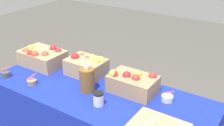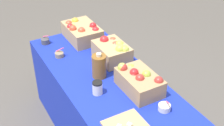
{
  "view_description": "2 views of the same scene",
  "coord_description": "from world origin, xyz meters",
  "px_view_note": "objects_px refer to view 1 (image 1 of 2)",
  "views": [
    {
      "loc": [
        1.17,
        -1.55,
        1.91
      ],
      "look_at": [
        0.14,
        0.02,
        1.02
      ],
      "focal_mm": 43.95,
      "sensor_mm": 36.0,
      "label": 1
    },
    {
      "loc": [
        1.83,
        -0.98,
        2.25
      ],
      "look_at": [
        0.01,
        0.04,
        0.89
      ],
      "focal_mm": 49.35,
      "sensor_mm": 36.0,
      "label": 2
    }
  ],
  "objects_px": {
    "apple_crate_left": "(42,57)",
    "sample_bowl_mid": "(167,98)",
    "cider_jug": "(87,80)",
    "coffee_cup": "(98,99)",
    "apple_crate_middle": "(87,65)",
    "sample_bowl_near": "(32,82)",
    "sample_bowl_far": "(6,74)",
    "cutting_board_front": "(159,126)",
    "apple_crate_right": "(132,83)"
  },
  "relations": [
    {
      "from": "apple_crate_left",
      "to": "coffee_cup",
      "type": "relative_size",
      "value": 3.91
    },
    {
      "from": "apple_crate_middle",
      "to": "coffee_cup",
      "type": "distance_m",
      "value": 0.52
    },
    {
      "from": "sample_bowl_near",
      "to": "apple_crate_right",
      "type": "bearing_deg",
      "value": 25.48
    },
    {
      "from": "cutting_board_front",
      "to": "cider_jug",
      "type": "distance_m",
      "value": 0.7
    },
    {
      "from": "sample_bowl_mid",
      "to": "coffee_cup",
      "type": "xyz_separation_m",
      "value": [
        -0.41,
        -0.34,
        0.03
      ]
    },
    {
      "from": "sample_bowl_near",
      "to": "coffee_cup",
      "type": "relative_size",
      "value": 0.91
    },
    {
      "from": "apple_crate_right",
      "to": "cider_jug",
      "type": "relative_size",
      "value": 1.69
    },
    {
      "from": "cutting_board_front",
      "to": "sample_bowl_near",
      "type": "xyz_separation_m",
      "value": [
        -1.15,
        -0.06,
        0.01
      ]
    },
    {
      "from": "sample_bowl_far",
      "to": "cider_jug",
      "type": "relative_size",
      "value": 0.43
    },
    {
      "from": "cider_jug",
      "to": "apple_crate_right",
      "type": "bearing_deg",
      "value": 31.13
    },
    {
      "from": "sample_bowl_far",
      "to": "coffee_cup",
      "type": "relative_size",
      "value": 0.9
    },
    {
      "from": "coffee_cup",
      "to": "sample_bowl_near",
      "type": "bearing_deg",
      "value": -174.64
    },
    {
      "from": "sample_bowl_near",
      "to": "coffee_cup",
      "type": "xyz_separation_m",
      "value": [
        0.66,
        0.06,
        0.03
      ]
    },
    {
      "from": "cider_jug",
      "to": "coffee_cup",
      "type": "xyz_separation_m",
      "value": [
        0.2,
        -0.12,
        -0.05
      ]
    },
    {
      "from": "apple_crate_right",
      "to": "sample_bowl_near",
      "type": "xyz_separation_m",
      "value": [
        -0.77,
        -0.37,
        -0.06
      ]
    },
    {
      "from": "sample_bowl_mid",
      "to": "coffee_cup",
      "type": "height_order",
      "value": "same"
    },
    {
      "from": "apple_crate_middle",
      "to": "apple_crate_right",
      "type": "xyz_separation_m",
      "value": [
        0.5,
        -0.05,
        -0.0
      ]
    },
    {
      "from": "apple_crate_left",
      "to": "apple_crate_right",
      "type": "xyz_separation_m",
      "value": [
        0.98,
        0.04,
        0.0
      ]
    },
    {
      "from": "apple_crate_right",
      "to": "cutting_board_front",
      "type": "bearing_deg",
      "value": -38.62
    },
    {
      "from": "apple_crate_right",
      "to": "cider_jug",
      "type": "distance_m",
      "value": 0.36
    },
    {
      "from": "apple_crate_left",
      "to": "apple_crate_middle",
      "type": "height_order",
      "value": "apple_crate_middle"
    },
    {
      "from": "apple_crate_middle",
      "to": "cider_jug",
      "type": "distance_m",
      "value": 0.3
    },
    {
      "from": "cutting_board_front",
      "to": "sample_bowl_far",
      "type": "xyz_separation_m",
      "value": [
        -1.45,
        -0.1,
        0.02
      ]
    },
    {
      "from": "apple_crate_left",
      "to": "sample_bowl_near",
      "type": "xyz_separation_m",
      "value": [
        0.21,
        -0.32,
        -0.06
      ]
    },
    {
      "from": "apple_crate_middle",
      "to": "sample_bowl_mid",
      "type": "relative_size",
      "value": 3.22
    },
    {
      "from": "apple_crate_middle",
      "to": "sample_bowl_far",
      "type": "relative_size",
      "value": 3.58
    },
    {
      "from": "sample_bowl_far",
      "to": "cutting_board_front",
      "type": "bearing_deg",
      "value": 3.77
    },
    {
      "from": "cider_jug",
      "to": "sample_bowl_mid",
      "type": "bearing_deg",
      "value": 19.76
    },
    {
      "from": "sample_bowl_near",
      "to": "cider_jug",
      "type": "xyz_separation_m",
      "value": [
        0.46,
        0.18,
        0.08
      ]
    },
    {
      "from": "cider_jug",
      "to": "sample_bowl_near",
      "type": "bearing_deg",
      "value": -158.67
    },
    {
      "from": "apple_crate_right",
      "to": "apple_crate_middle",
      "type": "bearing_deg",
      "value": 174.7
    },
    {
      "from": "apple_crate_left",
      "to": "cutting_board_front",
      "type": "bearing_deg",
      "value": -10.87
    },
    {
      "from": "apple_crate_left",
      "to": "sample_bowl_mid",
      "type": "distance_m",
      "value": 1.28
    },
    {
      "from": "cider_jug",
      "to": "coffee_cup",
      "type": "distance_m",
      "value": 0.23
    },
    {
      "from": "apple_crate_right",
      "to": "sample_bowl_mid",
      "type": "height_order",
      "value": "apple_crate_right"
    },
    {
      "from": "cider_jug",
      "to": "cutting_board_front",
      "type": "bearing_deg",
      "value": -9.5
    },
    {
      "from": "sample_bowl_near",
      "to": "sample_bowl_mid",
      "type": "xyz_separation_m",
      "value": [
        1.06,
        0.4,
        0.0
      ]
    },
    {
      "from": "cutting_board_front",
      "to": "cider_jug",
      "type": "bearing_deg",
      "value": 170.5
    },
    {
      "from": "apple_crate_middle",
      "to": "sample_bowl_far",
      "type": "height_order",
      "value": "apple_crate_middle"
    },
    {
      "from": "sample_bowl_mid",
      "to": "apple_crate_left",
      "type": "bearing_deg",
      "value": -176.73
    },
    {
      "from": "apple_crate_middle",
      "to": "coffee_cup",
      "type": "relative_size",
      "value": 3.22
    },
    {
      "from": "sample_bowl_mid",
      "to": "sample_bowl_far",
      "type": "xyz_separation_m",
      "value": [
        -1.37,
        -0.43,
        0.0
      ]
    },
    {
      "from": "apple_crate_left",
      "to": "apple_crate_middle",
      "type": "relative_size",
      "value": 1.22
    },
    {
      "from": "apple_crate_right",
      "to": "sample_bowl_mid",
      "type": "bearing_deg",
      "value": 5.89
    },
    {
      "from": "apple_crate_middle",
      "to": "sample_bowl_near",
      "type": "relative_size",
      "value": 3.53
    },
    {
      "from": "apple_crate_middle",
      "to": "sample_bowl_near",
      "type": "height_order",
      "value": "apple_crate_middle"
    },
    {
      "from": "apple_crate_middle",
      "to": "apple_crate_right",
      "type": "relative_size",
      "value": 0.91
    },
    {
      "from": "cutting_board_front",
      "to": "sample_bowl_mid",
      "type": "xyz_separation_m",
      "value": [
        -0.08,
        0.33,
        0.01
      ]
    },
    {
      "from": "cider_jug",
      "to": "apple_crate_middle",
      "type": "bearing_deg",
      "value": 128.49
    },
    {
      "from": "apple_crate_middle",
      "to": "coffee_cup",
      "type": "height_order",
      "value": "apple_crate_middle"
    }
  ]
}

